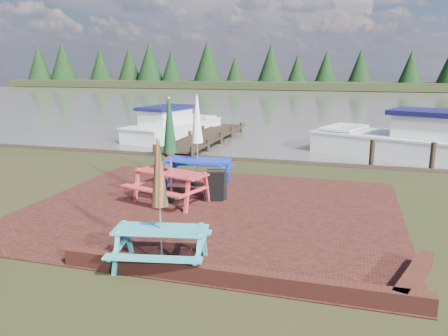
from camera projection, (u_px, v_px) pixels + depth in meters
name	position (u px, v px, depth m)	size (l,w,h in m)	color
ground	(197.00, 223.00, 9.83)	(120.00, 120.00, 0.00)	black
paving	(211.00, 209.00, 10.76)	(9.00, 7.50, 0.02)	#351710
brick_wall	(273.00, 278.00, 6.95)	(6.21, 1.79, 0.30)	#4C1E16
water	(319.00, 102.00, 44.45)	(120.00, 60.00, 0.02)	#4E4A43
far_treeline	(333.00, 68.00, 70.85)	(120.00, 10.00, 8.10)	black
picnic_table_teal	(161.00, 223.00, 7.56)	(1.87, 1.73, 2.26)	teal
picnic_table_red	(171.00, 167.00, 11.13)	(2.35, 2.21, 2.67)	#C43235
picnic_table_blue	(197.00, 155.00, 12.71)	(2.04, 1.85, 2.64)	#162BA7
chalkboard	(215.00, 186.00, 11.30)	(0.55, 0.64, 0.83)	black
jetty	(207.00, 137.00, 21.30)	(1.76, 9.08, 1.00)	black
boat_jetty	(173.00, 127.00, 22.91)	(3.47, 6.68, 1.84)	silver
boat_near	(419.00, 143.00, 17.51)	(8.48, 5.52, 2.17)	silver
person	(169.00, 140.00, 15.96)	(0.59, 0.39, 1.63)	gray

